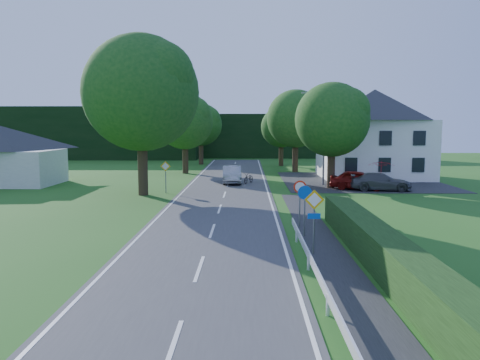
{
  "coord_description": "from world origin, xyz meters",
  "views": [
    {
      "loc": [
        1.7,
        -10.04,
        5.03
      ],
      "look_at": [
        1.23,
        18.59,
        1.75
      ],
      "focal_mm": 35.0,
      "sensor_mm": 36.0,
      "label": 1
    }
  ],
  "objects_px": {
    "streetlight": "(322,133)",
    "parasol": "(381,173)",
    "motorcycle": "(249,178)",
    "parked_car_red": "(358,180)",
    "parked_car_silver_b": "(375,172)",
    "moving_car": "(232,175)",
    "parked_car_grey": "(380,182)"
  },
  "relations": [
    {
      "from": "streetlight",
      "to": "parked_car_grey",
      "type": "bearing_deg",
      "value": -40.85
    },
    {
      "from": "streetlight",
      "to": "parked_car_silver_b",
      "type": "xyz_separation_m",
      "value": [
        5.63,
        4.0,
        -3.69
      ]
    },
    {
      "from": "streetlight",
      "to": "parked_car_grey",
      "type": "relative_size",
      "value": 1.69
    },
    {
      "from": "streetlight",
      "to": "parked_car_silver_b",
      "type": "distance_m",
      "value": 7.83
    },
    {
      "from": "motorcycle",
      "to": "parked_car_grey",
      "type": "xyz_separation_m",
      "value": [
        10.31,
        -4.58,
        0.22
      ]
    },
    {
      "from": "motorcycle",
      "to": "parked_car_red",
      "type": "relative_size",
      "value": 0.4
    },
    {
      "from": "streetlight",
      "to": "moving_car",
      "type": "relative_size",
      "value": 1.73
    },
    {
      "from": "motorcycle",
      "to": "parked_car_red",
      "type": "xyz_separation_m",
      "value": [
        8.73,
        -4.05,
        0.29
      ]
    },
    {
      "from": "parked_car_red",
      "to": "parked_car_silver_b",
      "type": "bearing_deg",
      "value": -6.23
    },
    {
      "from": "streetlight",
      "to": "motorcycle",
      "type": "distance_m",
      "value": 7.49
    },
    {
      "from": "parked_car_red",
      "to": "parked_car_grey",
      "type": "distance_m",
      "value": 1.67
    },
    {
      "from": "parked_car_red",
      "to": "parked_car_silver_b",
      "type": "relative_size",
      "value": 0.84
    },
    {
      "from": "moving_car",
      "to": "parked_car_grey",
      "type": "distance_m",
      "value": 12.67
    },
    {
      "from": "streetlight",
      "to": "motorcycle",
      "type": "bearing_deg",
      "value": 170.25
    },
    {
      "from": "streetlight",
      "to": "parked_car_red",
      "type": "distance_m",
      "value": 5.33
    },
    {
      "from": "streetlight",
      "to": "parked_car_grey",
      "type": "height_order",
      "value": "streetlight"
    },
    {
      "from": "motorcycle",
      "to": "parked_car_grey",
      "type": "distance_m",
      "value": 11.28
    },
    {
      "from": "parasol",
      "to": "moving_car",
      "type": "bearing_deg",
      "value": 176.32
    },
    {
      "from": "streetlight",
      "to": "parasol",
      "type": "bearing_deg",
      "value": 2.78
    },
    {
      "from": "moving_car",
      "to": "parasol",
      "type": "bearing_deg",
      "value": -6.74
    },
    {
      "from": "streetlight",
      "to": "moving_car",
      "type": "xyz_separation_m",
      "value": [
        -7.76,
        1.08,
        -3.66
      ]
    },
    {
      "from": "streetlight",
      "to": "parked_car_red",
      "type": "bearing_deg",
      "value": -50.35
    },
    {
      "from": "parked_car_grey",
      "to": "parasol",
      "type": "relative_size",
      "value": 2.09
    },
    {
      "from": "parasol",
      "to": "motorcycle",
      "type": "bearing_deg",
      "value": 175.86
    },
    {
      "from": "moving_car",
      "to": "parked_car_red",
      "type": "bearing_deg",
      "value": -24.68
    },
    {
      "from": "parked_car_silver_b",
      "to": "streetlight",
      "type": "bearing_deg",
      "value": 107.36
    },
    {
      "from": "parked_car_red",
      "to": "parasol",
      "type": "bearing_deg",
      "value": -21.58
    },
    {
      "from": "motorcycle",
      "to": "parasol",
      "type": "xyz_separation_m",
      "value": [
        11.41,
        -0.83,
        0.55
      ]
    },
    {
      "from": "parked_car_silver_b",
      "to": "motorcycle",
      "type": "bearing_deg",
      "value": 85.79
    },
    {
      "from": "motorcycle",
      "to": "parked_car_red",
      "type": "bearing_deg",
      "value": -1.16
    },
    {
      "from": "parked_car_silver_b",
      "to": "parasol",
      "type": "distance_m",
      "value": 3.79
    },
    {
      "from": "parked_car_red",
      "to": "parasol",
      "type": "height_order",
      "value": "parasol"
    }
  ]
}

